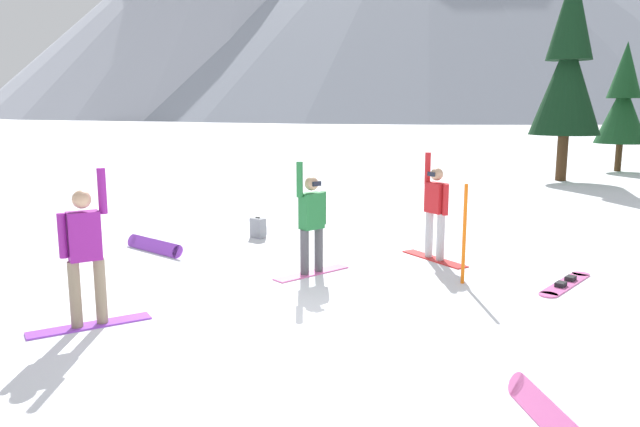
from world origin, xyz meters
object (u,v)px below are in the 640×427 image
loose_snowboard_near_right (556,422)px  pine_tree_short (623,101)px  loose_snowboard_near_left (566,283)px  snowboarder_midground (312,221)px  snowboarder_foreground (85,253)px  backpack_grey (258,228)px  loose_snowboard_far_spare (154,245)px  trail_marker_pole (464,234)px  pine_tree_tall (568,66)px  snowboarder_background (436,210)px

loose_snowboard_near_right → pine_tree_short: pine_tree_short is taller
loose_snowboard_near_left → snowboarder_midground: bearing=-168.9°
snowboarder_foreground → backpack_grey: snowboarder_foreground is taller
loose_snowboard_far_spare → backpack_grey: bearing=54.5°
loose_snowboard_far_spare → trail_marker_pole: size_ratio=1.06×
pine_tree_short → trail_marker_pole: bearing=-102.1°
pine_tree_short → pine_tree_tall: (-2.50, -4.59, 1.32)m
snowboarder_background → backpack_grey: (-4.02, 0.62, -0.75)m
backpack_grey → pine_tree_short: bearing=63.5°
loose_snowboard_far_spare → loose_snowboard_near_left: size_ratio=0.97×
loose_snowboard_far_spare → snowboarder_midground: bearing=-7.0°
pine_tree_short → pine_tree_tall: 5.39m
loose_snowboard_near_right → loose_snowboard_far_spare: bearing=148.2°
snowboarder_background → loose_snowboard_far_spare: size_ratio=1.15×
loose_snowboard_near_left → pine_tree_short: size_ratio=0.32×
snowboarder_midground → pine_tree_short: 21.87m
trail_marker_pole → pine_tree_short: size_ratio=0.29×
loose_snowboard_near_right → loose_snowboard_near_left: loose_snowboard_near_right is taller
loose_snowboard_far_spare → loose_snowboard_near_left: loose_snowboard_far_spare is taller
backpack_grey → pine_tree_short: (9.09, 18.26, 2.89)m
snowboarder_foreground → backpack_grey: 5.86m
loose_snowboard_near_left → pine_tree_tall: size_ratio=0.22×
loose_snowboard_near_left → pine_tree_short: pine_tree_short is taller
loose_snowboard_near_left → trail_marker_pole: bearing=-162.8°
snowboarder_midground → trail_marker_pole: (2.55, 0.32, -0.10)m
snowboarder_background → loose_snowboard_near_right: (2.08, -5.95, -0.84)m
snowboarder_foreground → snowboarder_background: 6.36m
snowboarder_foreground → backpack_grey: bearing=93.1°
loose_snowboard_near_left → backpack_grey: bearing=166.2°
snowboarder_midground → trail_marker_pole: bearing=7.2°
snowboarder_background → loose_snowboard_far_spare: 5.62m
backpack_grey → snowboarder_background: bearing=-8.8°
snowboarder_background → pine_tree_tall: 14.93m
snowboarder_foreground → snowboarder_midground: size_ratio=1.06×
loose_snowboard_far_spare → loose_snowboard_near_left: (7.72, 0.38, -0.11)m
snowboarder_midground → pine_tree_tall: 17.00m
snowboarder_background → backpack_grey: size_ratio=4.30×
loose_snowboard_near_left → trail_marker_pole: size_ratio=1.09×
loose_snowboard_near_left → pine_tree_short: 20.24m
loose_snowboard_near_right → trail_marker_pole: size_ratio=0.98×
snowboarder_background → pine_tree_short: pine_tree_short is taller
backpack_grey → trail_marker_pole: 5.19m
snowboarder_foreground → snowboarder_background: snowboarder_foreground is taller
loose_snowboard_far_spare → loose_snowboard_near_right: loose_snowboard_far_spare is taller
snowboarder_foreground → loose_snowboard_near_right: (5.79, -0.78, -0.88)m
loose_snowboard_near_left → pine_tree_tall: pine_tree_tall is taller
trail_marker_pole → loose_snowboard_far_spare: bearing=178.9°
loose_snowboard_far_spare → backpack_grey: (1.38, 1.94, 0.08)m
snowboarder_midground → pine_tree_tall: pine_tree_tall is taller
snowboarder_background → trail_marker_pole: bearing=-63.6°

